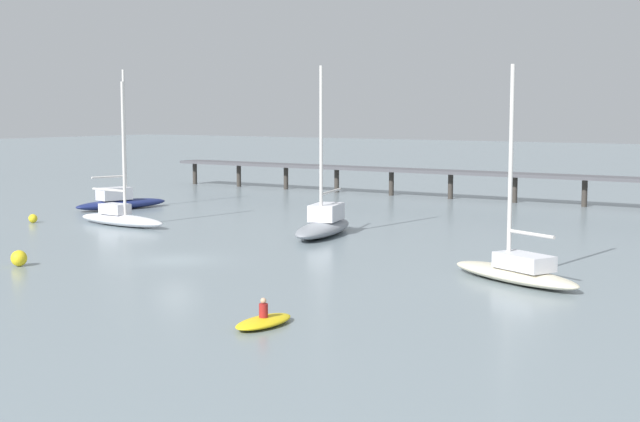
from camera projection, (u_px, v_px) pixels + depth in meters
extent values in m
plane|color=gray|center=(175.00, 260.00, 51.92)|extent=(400.00, 400.00, 0.00)
cube|color=#4C4C51|center=(482.00, 173.00, 86.08)|extent=(73.79, 3.81, 0.30)
cylinder|color=#38332D|center=(195.00, 173.00, 105.94)|extent=(0.50, 0.50, 2.44)
cylinder|color=#38332D|center=(239.00, 176.00, 102.36)|extent=(0.50, 0.50, 2.44)
cylinder|color=#38332D|center=(286.00, 178.00, 98.77)|extent=(0.50, 0.50, 2.44)
cylinder|color=#38332D|center=(337.00, 181.00, 95.19)|extent=(0.50, 0.50, 2.44)
cylinder|color=#38332D|center=(391.00, 183.00, 91.60)|extent=(0.50, 0.50, 2.44)
cylinder|color=#38332D|center=(451.00, 186.00, 88.02)|extent=(0.50, 0.50, 2.44)
cylinder|color=#38332D|center=(515.00, 189.00, 84.44)|extent=(0.50, 0.50, 2.44)
cylinder|color=#38332D|center=(585.00, 193.00, 80.85)|extent=(0.50, 0.50, 2.44)
ellipsoid|color=beige|center=(514.00, 275.00, 45.46)|extent=(8.51, 5.39, 0.72)
cube|color=silver|center=(524.00, 262.00, 44.82)|extent=(3.30, 2.61, 0.76)
cylinder|color=silver|center=(511.00, 166.00, 45.22)|extent=(0.22, 0.22, 10.05)
cylinder|color=silver|center=(531.00, 234.00, 44.30)|extent=(2.83, 1.37, 0.18)
ellipsoid|color=white|center=(121.00, 220.00, 67.55)|extent=(8.72, 2.33, 0.84)
cube|color=silver|center=(115.00, 209.00, 67.87)|extent=(2.25, 1.45, 0.76)
cylinder|color=silver|center=(124.00, 149.00, 66.71)|extent=(0.22, 0.22, 9.76)
cylinder|color=silver|center=(109.00, 190.00, 68.11)|extent=(3.56, 0.35, 0.18)
ellipsoid|color=gray|center=(323.00, 228.00, 62.31)|extent=(4.99, 9.38, 0.96)
cube|color=silver|center=(326.00, 212.00, 62.88)|extent=(2.55, 3.37, 1.13)
cylinder|color=silver|center=(321.00, 145.00, 61.25)|extent=(0.23, 0.23, 10.52)
cylinder|color=silver|center=(331.00, 192.00, 63.72)|extent=(1.43, 4.32, 0.18)
ellipsoid|color=navy|center=(122.00, 204.00, 79.04)|extent=(4.17, 8.98, 0.85)
cube|color=silver|center=(114.00, 194.00, 78.47)|extent=(2.17, 3.04, 1.06)
cylinder|color=silver|center=(125.00, 135.00, 78.68)|extent=(0.22, 0.22, 11.15)
cylinder|color=silver|center=(109.00, 177.00, 77.98)|extent=(0.91, 3.20, 0.18)
ellipsoid|color=yellow|center=(264.00, 322.00, 36.12)|extent=(1.44, 3.14, 0.35)
cylinder|color=maroon|center=(263.00, 311.00, 36.07)|extent=(0.36, 0.36, 0.55)
sphere|color=tan|center=(263.00, 301.00, 36.03)|extent=(0.24, 0.24, 0.24)
sphere|color=yellow|center=(19.00, 258.00, 49.97)|extent=(0.89, 0.89, 0.89)
sphere|color=yellow|center=(33.00, 218.00, 69.32)|extent=(0.67, 0.67, 0.67)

